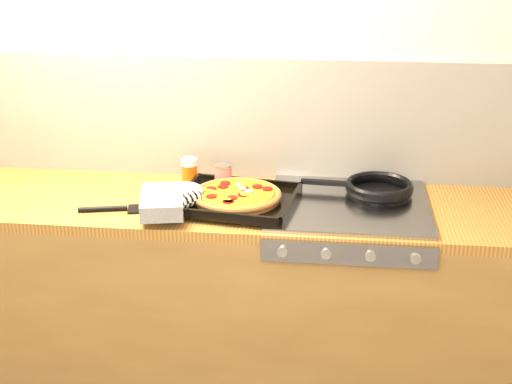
# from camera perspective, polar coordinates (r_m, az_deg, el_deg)

# --- Properties ---
(room_shell) EXTENTS (3.20, 3.20, 3.20)m
(room_shell) POSITION_cam_1_polar(r_m,az_deg,el_deg) (2.93, -1.25, 5.89)
(room_shell) COLOR white
(room_shell) RESTS_ON ground
(counter_run) EXTENTS (3.20, 0.62, 0.90)m
(counter_run) POSITION_cam_1_polar(r_m,az_deg,el_deg) (2.94, -1.91, -8.92)
(counter_run) COLOR olive
(counter_run) RESTS_ON ground
(stovetop) EXTENTS (0.60, 0.56, 0.02)m
(stovetop) POSITION_cam_1_polar(r_m,az_deg,el_deg) (2.71, 7.42, -1.05)
(stovetop) COLOR gray
(stovetop) RESTS_ON counter_run
(pizza_on_tray) EXTENTS (0.59, 0.48, 0.07)m
(pizza_on_tray) POSITION_cam_1_polar(r_m,az_deg,el_deg) (2.65, -3.16, -0.43)
(pizza_on_tray) COLOR black
(pizza_on_tray) RESTS_ON stovetop
(frying_pan) EXTENTS (0.44, 0.28, 0.04)m
(frying_pan) POSITION_cam_1_polar(r_m,az_deg,el_deg) (2.80, 9.69, 0.29)
(frying_pan) COLOR black
(frying_pan) RESTS_ON stovetop
(tomato_can) EXTENTS (0.08, 0.08, 0.10)m
(tomato_can) POSITION_cam_1_polar(r_m,az_deg,el_deg) (2.85, -2.63, 1.25)
(tomato_can) COLOR #A60D1A
(tomato_can) RESTS_ON counter_run
(juice_glass) EXTENTS (0.08, 0.08, 0.11)m
(juice_glass) POSITION_cam_1_polar(r_m,az_deg,el_deg) (2.91, -5.33, 1.67)
(juice_glass) COLOR #EB540D
(juice_glass) RESTS_ON counter_run
(wooden_spoon) EXTENTS (0.30, 0.05, 0.02)m
(wooden_spoon) POSITION_cam_1_polar(r_m,az_deg,el_deg) (2.87, -0.19, 0.51)
(wooden_spoon) COLOR tan
(wooden_spoon) RESTS_ON counter_run
(black_spatula) EXTENTS (0.29, 0.12, 0.02)m
(black_spatula) POSITION_cam_1_polar(r_m,az_deg,el_deg) (2.70, -10.91, -1.33)
(black_spatula) COLOR black
(black_spatula) RESTS_ON counter_run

